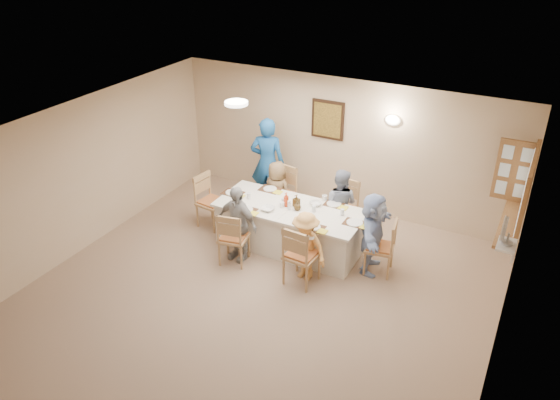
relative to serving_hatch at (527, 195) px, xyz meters
The scene contains 49 objects.
ground 4.28m from the serving_hatch, 143.22° to the right, with size 7.00×7.00×0.00m, color #9F8167.
room_walls 4.01m from the serving_hatch, 143.22° to the right, with size 7.00×7.00×7.00m.
wall_picture 3.67m from the serving_hatch, 163.15° to the left, with size 0.62×0.05×0.72m.
wall_sconce 2.56m from the serving_hatch, 155.76° to the left, with size 0.26×0.09×0.18m, color white.
ceiling_light 4.41m from the serving_hatch, 167.93° to the right, with size 0.36×0.36×0.05m, color white.
serving_hatch is the anchor object (origin of this frame).
hatch_sill 0.54m from the serving_hatch, behind, with size 0.30×1.50×0.05m, color olive.
shutter_door 0.80m from the serving_hatch, 108.89° to the left, with size 0.55×0.04×1.00m, color olive.
fan_shelf 1.36m from the serving_hatch, 93.39° to the right, with size 0.22×0.36×0.03m, color white.
desk_fan 1.36m from the serving_hatch, 94.66° to the right, with size 0.30×0.30×0.28m, color #A5A5A8, non-canonical shape.
dining_table 3.64m from the serving_hatch, 168.96° to the right, with size 2.45×1.04×0.76m, color silver.
chair_back_left 4.12m from the serving_hatch, behind, with size 0.48×0.48×1.00m, color tan, non-canonical shape.
chair_back_right 2.98m from the serving_hatch, behind, with size 0.47×0.47×0.99m, color tan, non-canonical shape.
chair_front_left 4.38m from the serving_hatch, 159.90° to the right, with size 0.45×0.45×0.94m, color tan, non-canonical shape.
chair_front_right 3.31m from the serving_hatch, 152.40° to the right, with size 0.48×0.48×1.01m, color tan, non-canonical shape.
chair_left_end 5.09m from the serving_hatch, behind, with size 0.47×0.47×0.98m, color tan, non-canonical shape.
chair_right_end 2.22m from the serving_hatch, 160.26° to the right, with size 0.44×0.44×0.92m, color tan, non-canonical shape.
diner_back_left 4.10m from the serving_hatch, behind, with size 0.63×0.47×1.17m, color brown.
diner_back_right 2.93m from the serving_hatch, behind, with size 0.65×0.52×1.28m, color gray.
diner_front_left 4.30m from the serving_hatch, 161.43° to the right, with size 0.80×0.42×1.29m, color #A1A1A1.
diner_front_right 3.24m from the serving_hatch, 154.36° to the right, with size 0.80×0.56×1.14m, color #E9A556.
diner_right_end 2.25m from the serving_hatch, 161.47° to the right, with size 0.56×1.28×1.33m, color #A2B9E6.
caregiver 4.52m from the serving_hatch, behind, with size 0.74×0.60×1.76m, color #1A569C.
placemat_fl 4.21m from the serving_hatch, 164.84° to the right, with size 0.36×0.27×0.01m, color #472B19.
plate_fl 4.21m from the serving_hatch, 164.84° to the right, with size 0.25×0.25×0.02m, color white.
napkin_fl 4.05m from the serving_hatch, 163.47° to the right, with size 0.14×0.14×0.01m, color yellow.
placemat_fr 3.09m from the serving_hatch, 158.84° to the right, with size 0.36×0.27×0.01m, color #472B19.
plate_fr 3.09m from the serving_hatch, 158.84° to the right, with size 0.24×0.24×0.01m, color white.
napkin_fr 2.95m from the serving_hatch, 156.60° to the right, with size 0.14×0.14×0.01m, color yellow.
placemat_bl 4.07m from the serving_hatch, behind, with size 0.37×0.27×0.01m, color #472B19.
plate_bl 4.07m from the serving_hatch, behind, with size 0.23×0.23×0.01m, color white.
napkin_bl 3.90m from the serving_hatch, behind, with size 0.14×0.14×0.01m, color yellow.
placemat_br 2.90m from the serving_hatch, behind, with size 0.32×0.24×0.01m, color #472B19.
plate_br 2.90m from the serving_hatch, behind, with size 0.24×0.24×0.01m, color white.
napkin_br 2.73m from the serving_hatch, behind, with size 0.15×0.15×0.01m, color yellow.
placemat_le 4.61m from the serving_hatch, behind, with size 0.36×0.27×0.01m, color #472B19.
plate_le 4.61m from the serving_hatch, behind, with size 0.25×0.25×0.02m, color white.
napkin_le 4.44m from the serving_hatch, behind, with size 0.14×0.14×0.01m, color yellow.
placemat_re 2.49m from the serving_hatch, 163.77° to the right, with size 0.34×0.26×0.01m, color #472B19.
plate_re 2.48m from the serving_hatch, 163.77° to the right, with size 0.26×0.26×0.02m, color white.
napkin_re 2.33m from the serving_hatch, 161.23° to the right, with size 0.14×0.14×0.01m, color yellow.
teacup_a 4.39m from the serving_hatch, 167.13° to the right, with size 0.13×0.13×0.09m, color white.
teacup_b 3.09m from the serving_hatch, behind, with size 0.10×0.10×0.08m, color white.
bowl_a 3.86m from the serving_hatch, 165.99° to the right, with size 0.22×0.22×0.05m, color white.
bowl_b 3.17m from the serving_hatch, behind, with size 0.20×0.20×0.06m, color white.
condiment_ketchup 3.59m from the serving_hatch, 169.37° to the right, with size 0.10×0.10×0.24m, color red.
condiment_brown 3.43m from the serving_hatch, behind, with size 0.12×0.12×0.21m, color #3F2C10.
condiment_malt 3.39m from the serving_hatch, 168.02° to the right, with size 0.15×0.15×0.15m, color #3F2C10.
drinking_glass 3.67m from the serving_hatch, behind, with size 0.06×0.06×0.10m, color silver.
Camera 1 is at (3.27, -5.28, 5.03)m, focal length 35.00 mm.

